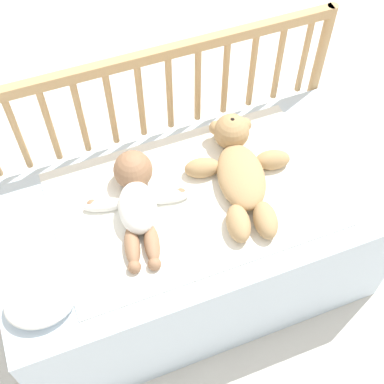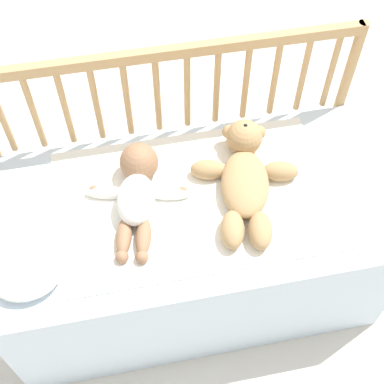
{
  "view_description": "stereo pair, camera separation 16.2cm",
  "coord_description": "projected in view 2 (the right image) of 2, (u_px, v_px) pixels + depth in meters",
  "views": [
    {
      "loc": [
        -0.34,
        -0.87,
        1.9
      ],
      "look_at": [
        0.0,
        0.01,
        0.58
      ],
      "focal_mm": 50.0,
      "sensor_mm": 36.0,
      "label": 1
    },
    {
      "loc": [
        -0.18,
        -0.91,
        1.9
      ],
      "look_at": [
        0.0,
        0.01,
        0.58
      ],
      "focal_mm": 50.0,
      "sensor_mm": 36.0,
      "label": 2
    }
  ],
  "objects": [
    {
      "name": "teddy_bear",
      "position": [
        245.0,
        176.0,
        1.68
      ],
      "size": [
        0.35,
        0.47,
        0.12
      ],
      "color": "tan",
      "rests_on": "crib_mattress"
    },
    {
      "name": "ground_plane",
      "position": [
        192.0,
        278.0,
        2.09
      ],
      "size": [
        12.0,
        12.0,
        0.0
      ],
      "primitive_type": "plane",
      "color": "silver"
    },
    {
      "name": "baby",
      "position": [
        137.0,
        190.0,
        1.64
      ],
      "size": [
        0.33,
        0.4,
        0.12
      ],
      "color": "white",
      "rests_on": "crib_mattress"
    },
    {
      "name": "crib_rail",
      "position": [
        173.0,
        106.0,
        1.78
      ],
      "size": [
        1.26,
        0.04,
        0.86
      ],
      "color": "tan",
      "rests_on": "ground_plane"
    },
    {
      "name": "crib_mattress",
      "position": [
        192.0,
        245.0,
        1.88
      ],
      "size": [
        1.26,
        0.63,
        0.52
      ],
      "color": "silver",
      "rests_on": "ground_plane"
    },
    {
      "name": "small_pillow",
      "position": [
        26.0,
        275.0,
        1.5
      ],
      "size": [
        0.2,
        0.16,
        0.06
      ],
      "color": "white",
      "rests_on": "crib_mattress"
    },
    {
      "name": "blanket",
      "position": [
        193.0,
        199.0,
        1.68
      ],
      "size": [
        0.87,
        0.54,
        0.01
      ],
      "color": "white",
      "rests_on": "crib_mattress"
    }
  ]
}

